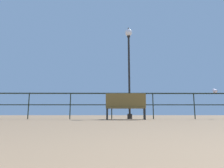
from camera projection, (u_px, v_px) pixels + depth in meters
name	position (u px, v px, depth m)	size (l,w,h in m)	color
pier_railing	(132.00, 100.00, 8.04)	(19.60, 0.05, 1.12)	black
bench_near_left	(126.00, 106.00, 7.21)	(1.55, 0.73, 0.99)	brown
lamppost_center	(129.00, 58.00, 8.60)	(0.34, 0.34, 4.28)	black
seagull_on_rail	(215.00, 91.00, 8.15)	(0.20, 0.43, 0.20)	white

